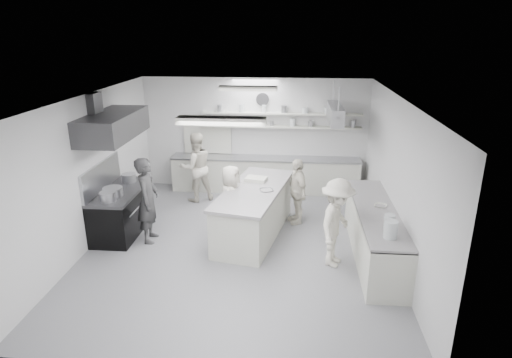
# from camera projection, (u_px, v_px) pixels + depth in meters

# --- Properties ---
(floor) EXTENTS (6.00, 7.00, 0.02)m
(floor) POSITION_uv_depth(u_px,v_px,m) (240.00, 245.00, 8.92)
(floor) COLOR gray
(floor) RESTS_ON ground
(ceiling) EXTENTS (6.00, 7.00, 0.02)m
(ceiling) POSITION_uv_depth(u_px,v_px,m) (237.00, 97.00, 7.93)
(ceiling) COLOR white
(ceiling) RESTS_ON wall_back
(wall_back) EXTENTS (6.00, 0.04, 3.00)m
(wall_back) POSITION_uv_depth(u_px,v_px,m) (255.00, 134.00, 11.72)
(wall_back) COLOR silver
(wall_back) RESTS_ON floor
(wall_front) EXTENTS (6.00, 0.04, 3.00)m
(wall_front) POSITION_uv_depth(u_px,v_px,m) (201.00, 270.00, 5.13)
(wall_front) COLOR silver
(wall_front) RESTS_ON floor
(wall_left) EXTENTS (0.04, 7.00, 3.00)m
(wall_left) POSITION_uv_depth(u_px,v_px,m) (90.00, 171.00, 8.68)
(wall_left) COLOR silver
(wall_left) RESTS_ON floor
(wall_right) EXTENTS (0.04, 7.00, 3.00)m
(wall_right) POSITION_uv_depth(u_px,v_px,m) (397.00, 180.00, 8.17)
(wall_right) COLOR silver
(wall_right) RESTS_ON floor
(stove) EXTENTS (0.80, 1.80, 0.90)m
(stove) POSITION_uv_depth(u_px,v_px,m) (122.00, 212.00, 9.36)
(stove) COLOR black
(stove) RESTS_ON floor
(exhaust_hood) EXTENTS (0.85, 2.00, 0.50)m
(exhaust_hood) POSITION_uv_depth(u_px,v_px,m) (113.00, 126.00, 8.74)
(exhaust_hood) COLOR #3B3B3D
(exhaust_hood) RESTS_ON wall_left
(back_counter) EXTENTS (5.00, 0.60, 0.92)m
(back_counter) POSITION_uv_depth(u_px,v_px,m) (265.00, 175.00, 11.75)
(back_counter) COLOR beige
(back_counter) RESTS_ON floor
(shelf_lower) EXTENTS (4.20, 0.26, 0.04)m
(shelf_lower) POSITION_uv_depth(u_px,v_px,m) (281.00, 127.00, 11.45)
(shelf_lower) COLOR beige
(shelf_lower) RESTS_ON wall_back
(shelf_upper) EXTENTS (4.20, 0.26, 0.04)m
(shelf_upper) POSITION_uv_depth(u_px,v_px,m) (281.00, 113.00, 11.34)
(shelf_upper) COLOR beige
(shelf_upper) RESTS_ON wall_back
(pass_through_window) EXTENTS (1.30, 0.04, 1.00)m
(pass_through_window) POSITION_uv_depth(u_px,v_px,m) (208.00, 135.00, 11.82)
(pass_through_window) COLOR black
(pass_through_window) RESTS_ON wall_back
(wall_clock) EXTENTS (0.32, 0.05, 0.32)m
(wall_clock) POSITION_uv_depth(u_px,v_px,m) (263.00, 99.00, 11.35)
(wall_clock) COLOR white
(wall_clock) RESTS_ON wall_back
(right_counter) EXTENTS (0.74, 3.30, 0.94)m
(right_counter) POSITION_uv_depth(u_px,v_px,m) (375.00, 233.00, 8.35)
(right_counter) COLOR beige
(right_counter) RESTS_ON floor
(pot_rack) EXTENTS (0.30, 1.60, 0.40)m
(pot_rack) POSITION_uv_depth(u_px,v_px,m) (335.00, 114.00, 10.25)
(pot_rack) COLOR #A1A2A6
(pot_rack) RESTS_ON ceiling
(light_fixture_front) EXTENTS (1.30, 0.25, 0.10)m
(light_fixture_front) POSITION_uv_depth(u_px,v_px,m) (221.00, 121.00, 6.26)
(light_fixture_front) COLOR beige
(light_fixture_front) RESTS_ON ceiling
(light_fixture_rear) EXTENTS (1.30, 0.25, 0.10)m
(light_fixture_rear) POSITION_uv_depth(u_px,v_px,m) (248.00, 88.00, 9.64)
(light_fixture_rear) COLOR beige
(light_fixture_rear) RESTS_ON ceiling
(prep_island) EXTENTS (1.53, 2.85, 1.00)m
(prep_island) POSITION_uv_depth(u_px,v_px,m) (254.00, 212.00, 9.23)
(prep_island) COLOR beige
(prep_island) RESTS_ON floor
(stove_pot) EXTENTS (0.40, 0.40, 0.23)m
(stove_pot) POSITION_uv_depth(u_px,v_px,m) (113.00, 193.00, 8.85)
(stove_pot) COLOR #A1A2A6
(stove_pot) RESTS_ON stove
(cook_stove) EXTENTS (0.48, 0.69, 1.79)m
(cook_stove) POSITION_uv_depth(u_px,v_px,m) (148.00, 200.00, 8.83)
(cook_stove) COLOR #333333
(cook_stove) RESTS_ON floor
(cook_back) EXTENTS (1.09, 1.02, 1.78)m
(cook_back) POSITION_uv_depth(u_px,v_px,m) (196.00, 167.00, 10.96)
(cook_back) COLOR silver
(cook_back) RESTS_ON floor
(cook_island_left) EXTENTS (0.62, 0.82, 1.51)m
(cook_island_left) POSITION_uv_depth(u_px,v_px,m) (231.00, 200.00, 9.24)
(cook_island_left) COLOR silver
(cook_island_left) RESTS_ON floor
(cook_island_right) EXTENTS (0.64, 0.95, 1.51)m
(cook_island_right) POSITION_uv_depth(u_px,v_px,m) (297.00, 191.00, 9.72)
(cook_island_right) COLOR silver
(cook_island_right) RESTS_ON floor
(cook_right) EXTENTS (0.98, 1.24, 1.68)m
(cook_right) POSITION_uv_depth(u_px,v_px,m) (337.00, 223.00, 7.92)
(cook_right) COLOR silver
(cook_right) RESTS_ON floor
(bowl_island_a) EXTENTS (0.37, 0.37, 0.07)m
(bowl_island_a) POSITION_uv_depth(u_px,v_px,m) (267.00, 191.00, 8.95)
(bowl_island_a) COLOR #A1A2A6
(bowl_island_a) RESTS_ON prep_island
(bowl_island_b) EXTENTS (0.22, 0.22, 0.06)m
(bowl_island_b) POSITION_uv_depth(u_px,v_px,m) (246.00, 183.00, 9.41)
(bowl_island_b) COLOR beige
(bowl_island_b) RESTS_ON prep_island
(bowl_right) EXTENTS (0.31, 0.31, 0.06)m
(bowl_right) POSITION_uv_depth(u_px,v_px,m) (380.00, 206.00, 8.33)
(bowl_right) COLOR beige
(bowl_right) RESTS_ON right_counter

